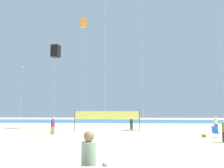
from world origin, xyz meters
name	(u,v)px	position (x,y,z in m)	size (l,w,h in m)	color
ground_plane	(122,141)	(0.00, 0.00, 0.00)	(120.00, 120.00, 0.00)	beige
ocean_band	(124,121)	(0.00, 34.62, 0.00)	(120.00, 20.00, 0.01)	teal
mother_figure	(89,162)	(-0.70, -10.67, 0.88)	(0.38, 0.38, 1.65)	maroon
beachgoer_plum_shirt	(53,125)	(-6.55, 4.33, 0.87)	(0.37, 0.37, 1.63)	#99B28C
beachgoer_charcoal_shirt	(131,122)	(0.98, 10.65, 0.85)	(0.36, 0.36, 1.59)	#19727A
beachgoer_white_shirt	(216,123)	(10.58, 9.89, 0.85)	(0.36, 0.36, 1.59)	#7A3872
folding_beach_chair	(216,131)	(7.92, 3.24, 0.47)	(0.52, 0.65, 0.89)	#1959B2
volleyball_net	(108,116)	(-1.69, 8.37, 1.63)	(7.20, 1.32, 2.40)	#4C4C51
beach_handbag	(204,136)	(6.78, 2.86, 0.12)	(0.30, 0.15, 0.24)	olive
kite_orange_box	(83,23)	(-5.08, 10.83, 13.50)	(0.87, 0.87, 14.07)	silver
kite_green_diamond	(23,69)	(-10.44, 5.85, 6.61)	(0.45, 0.46, 6.97)	silver
kite_black_box	(56,51)	(-8.78, 11.38, 9.99)	(1.15, 1.15, 10.78)	silver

